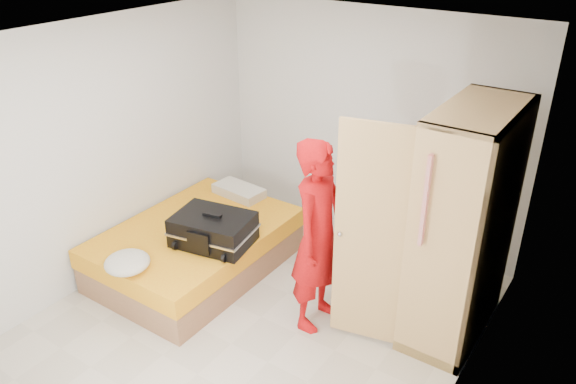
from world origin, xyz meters
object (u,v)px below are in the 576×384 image
Objects in this scene: round_cushion at (127,262)px; suitcase at (213,230)px; bed at (196,248)px; wardrobe at (456,232)px; person at (319,236)px.

suitcase is at bearing 67.10° from round_cushion.
bed is at bearing 153.44° from suitcase.
wardrobe is at bearing 6.91° from suitcase.
round_cushion is at bearing -149.13° from wardrobe.
wardrobe reaches higher than person.
person reaches higher than round_cushion.
round_cushion is (-0.34, -0.80, -0.07)m from suitcase.
bed is 1.63m from person.
suitcase is (-1.13, -0.12, -0.25)m from person.
wardrobe is at bearing -62.43° from person.
person is at bearing -150.70° from wardrobe.
suitcase reaches higher than bed.
wardrobe is 2.28m from suitcase.
wardrobe is 2.47× the size of suitcase.
person is at bearing 0.65° from bed.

